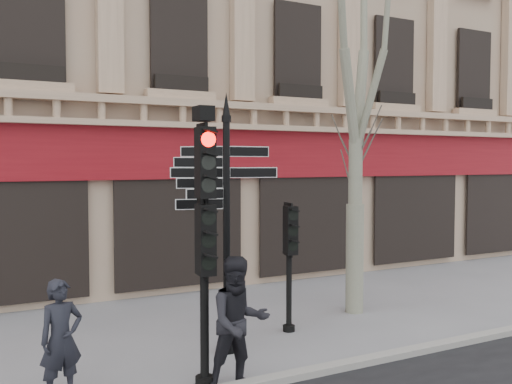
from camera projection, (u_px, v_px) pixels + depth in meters
ground at (276, 349)px, 10.30m from camera, size 80.00×80.00×0.00m
kerb at (320, 370)px, 9.07m from camera, size 80.00×0.25×0.12m
building at (106, 9)px, 20.84m from camera, size 28.00×15.52×18.00m
fingerpost at (226, 179)px, 9.97m from camera, size 2.54×2.54×4.59m
traffic_signal_main at (204, 211)px, 8.44m from camera, size 0.49×0.38×4.20m
traffic_signal_secondary at (289, 244)px, 11.28m from camera, size 0.47×0.38×2.51m
plane_tree at (357, 15)px, 12.49m from camera, size 3.55×3.55×9.42m
pedestrian_a at (61, 339)px, 8.08m from camera, size 0.71×0.55×1.72m
pedestrian_b at (239, 323)px, 8.46m from camera, size 1.03×0.84×1.98m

